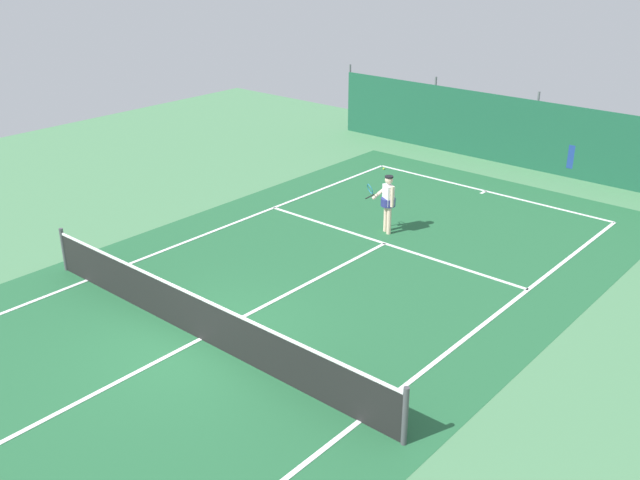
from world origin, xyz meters
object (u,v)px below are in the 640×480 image
object	(u,v)px
tennis_ball_near_player	(384,169)
parked_car	(614,144)
tennis_player	(388,200)
tennis_net	(199,317)

from	to	relation	value
tennis_ball_near_player	parked_car	size ratio (longest dim) A/B	0.02
tennis_player	tennis_ball_near_player	world-z (taller)	tennis_player
tennis_net	parked_car	bearing A→B (deg)	83.12
tennis_net	tennis_player	world-z (taller)	tennis_player
parked_car	tennis_net	bearing A→B (deg)	79.15
tennis_ball_near_player	tennis_player	bearing A→B (deg)	-53.27
tennis_net	parked_car	size ratio (longest dim) A/B	2.35
tennis_net	tennis_ball_near_player	size ratio (longest dim) A/B	153.33
tennis_player	tennis_ball_near_player	xyz separation A→B (m)	(-3.40, 4.55, -0.93)
tennis_net	tennis_player	xyz separation A→B (m)	(-0.43, 7.06, 0.45)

